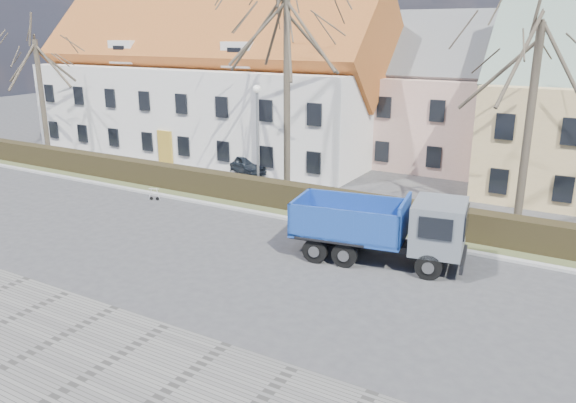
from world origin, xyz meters
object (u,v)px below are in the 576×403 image
Objects in this scene: dump_truck at (372,227)px; streetlight at (258,142)px; cart_frame at (150,193)px; parked_car_a at (246,164)px.

streetlight is (-8.50, 5.02, 1.67)m from dump_truck.
dump_truck is 10.01m from streetlight.
streetlight is 6.35m from cart_frame.
dump_truck is 15.34m from parked_car_a.
dump_truck reaches higher than cart_frame.
dump_truck is 8.61× the size of cart_frame.
streetlight is at bearing -114.70° from parked_car_a.
streetlight is at bearing 140.44° from dump_truck.
streetlight reaches higher than dump_truck.
cart_frame is at bearing 163.38° from dump_truck.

